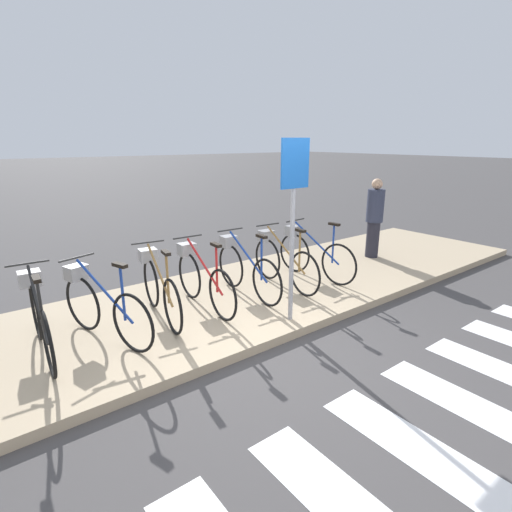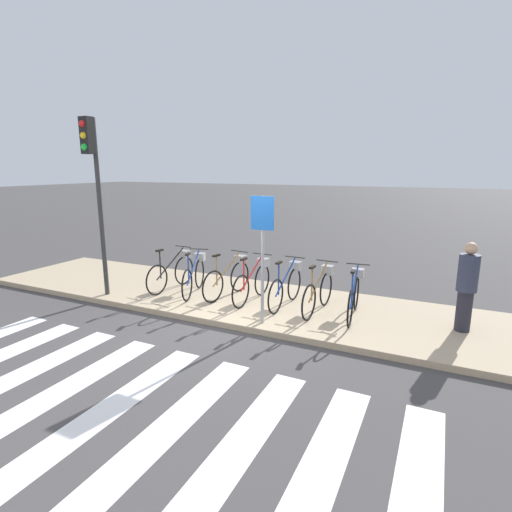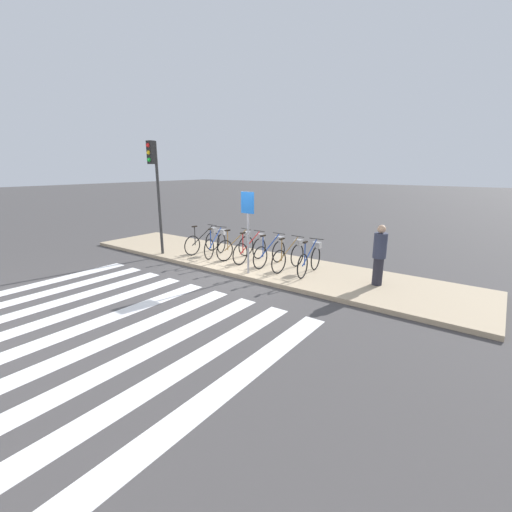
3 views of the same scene
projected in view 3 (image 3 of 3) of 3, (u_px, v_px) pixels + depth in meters
ground_plane at (225, 275)px, 10.27m from camera, size 120.00×120.00×0.00m
sidewalk at (253, 263)px, 11.38m from camera, size 13.76×2.88×0.12m
road_crosswalk at (38, 345)px, 6.25m from camera, size 7.65×8.00×0.01m
parked_bicycle_0 at (205, 240)px, 12.43m from camera, size 0.46×1.69×1.04m
parked_bicycle_1 at (216, 243)px, 12.00m from camera, size 0.64×1.63×1.04m
parked_bicycle_2 at (238, 245)px, 11.67m from camera, size 0.46×1.68×1.04m
parked_bicycle_3 at (252, 248)px, 11.26m from camera, size 0.46×1.69×1.04m
parked_bicycle_4 at (271, 251)px, 10.83m from camera, size 0.46×1.69×1.04m
parked_bicycle_5 at (290, 255)px, 10.37m from camera, size 0.46×1.69×1.04m
parked_bicycle_6 at (311, 258)px, 9.97m from camera, size 0.46×1.69×1.04m
pedestrian at (379, 254)px, 8.89m from camera, size 0.34×0.34×1.61m
traffic_light at (155, 175)px, 11.62m from camera, size 0.24×0.40×3.88m
sign_post at (248, 219)px, 9.68m from camera, size 0.44×0.07×2.37m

